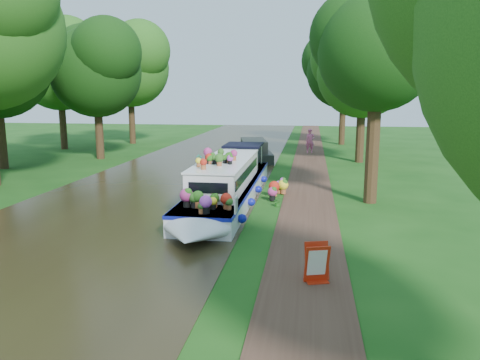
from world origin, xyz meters
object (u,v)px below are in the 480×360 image
object	(u,v)px
sandwich_board	(317,265)
pedestrian_pink	(310,141)
second_boat	(254,152)
plant_boat	(226,184)

from	to	relation	value
sandwich_board	pedestrian_pink	distance (m)	25.40
second_boat	pedestrian_pink	xyz separation A→B (m)	(3.87, 4.25, 0.39)
plant_boat	second_boat	size ratio (longest dim) A/B	1.79
plant_boat	sandwich_board	world-z (taller)	plant_boat
sandwich_board	pedestrian_pink	size ratio (longest dim) A/B	0.52
plant_boat	second_boat	bearing A→B (deg)	91.87
plant_boat	pedestrian_pink	world-z (taller)	plant_boat
plant_boat	second_boat	xyz separation A→B (m)	(-0.43, 13.21, -0.28)
second_boat	plant_boat	bearing A→B (deg)	-99.46
second_boat	pedestrian_pink	world-z (taller)	pedestrian_pink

